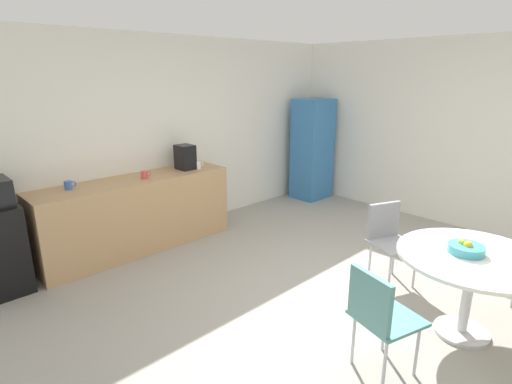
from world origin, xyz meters
name	(u,v)px	position (x,y,z in m)	size (l,w,h in m)	color
ground_plane	(351,312)	(0.00, 0.00, 0.00)	(6.00, 6.00, 0.00)	#9E998E
wall_back	(168,136)	(0.00, 3.00, 1.30)	(6.00, 0.10, 2.60)	white
wall_side_right	(486,137)	(3.00, 0.00, 1.30)	(0.10, 6.00, 2.60)	white
counter_block	(137,214)	(-0.72, 2.65, 0.45)	(2.38, 0.60, 0.90)	tan
locker_cabinet	(312,149)	(2.55, 2.55, 0.85)	(0.60, 0.50, 1.71)	#3372B2
round_table	(472,269)	(0.41, -0.82, 0.60)	(1.18, 1.18, 0.73)	silver
chair_teal	(378,311)	(-0.56, -0.55, 0.52)	(0.52, 0.52, 0.83)	silver
chair_gray	(388,234)	(0.78, 0.11, 0.52)	(0.55, 0.55, 0.83)	silver
fruit_bowl	(466,248)	(0.40, -0.76, 0.77)	(0.28, 0.28, 0.11)	teal
mug_white	(198,165)	(0.15, 2.55, 0.95)	(0.13, 0.08, 0.09)	white
mug_green	(144,175)	(-0.62, 2.57, 0.95)	(0.13, 0.08, 0.09)	#D84C4C
mug_red	(68,185)	(-1.45, 2.72, 0.95)	(0.13, 0.08, 0.09)	#3F66BF
coffee_maker	(185,157)	(0.02, 2.65, 1.06)	(0.20, 0.24, 0.32)	black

